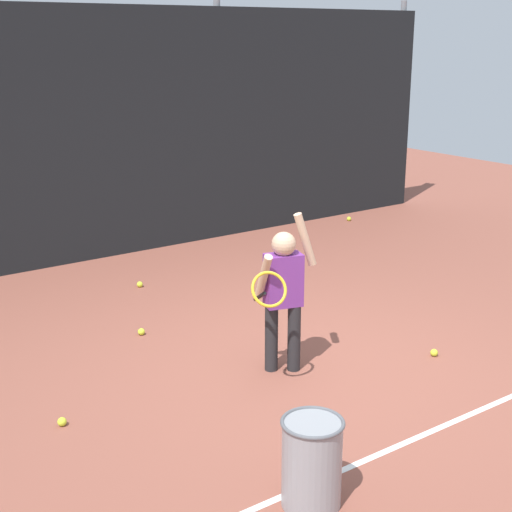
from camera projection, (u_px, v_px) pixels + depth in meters
The scene contains 12 objects.
ground_plane at pixel (311, 367), 6.34m from camera, with size 20.00×20.00×0.00m, color brown.
court_line_baseline at pixel (430, 432), 5.30m from camera, with size 9.00×0.05×0.00m, color white.
back_fence_windscreen at pixel (102, 136), 9.07m from camera, with size 10.64×0.08×3.07m, color black.
fence_post_2 at pixel (218, 120), 10.05m from camera, with size 0.09×0.09×3.22m, color slate.
fence_post_3 at pixel (398, 106), 11.96m from camera, with size 0.09×0.09×3.22m, color slate.
tennis_player at pixel (283, 289), 6.06m from camera, with size 0.83×0.57×1.35m.
ball_hopper at pixel (312, 462), 4.42m from camera, with size 0.38×0.38×0.56m.
tennis_ball_0 at pixel (349, 219), 11.25m from camera, with size 0.07×0.07×0.07m, color #CCE033.
tennis_ball_1 at pixel (141, 332), 7.00m from camera, with size 0.07×0.07×0.07m, color #CCE033.
tennis_ball_3 at pixel (434, 353), 6.54m from camera, with size 0.07×0.07×0.07m, color #CCE033.
tennis_ball_4 at pixel (62, 422), 5.38m from camera, with size 0.07×0.07×0.07m, color #CCE033.
tennis_ball_5 at pixel (140, 284), 8.32m from camera, with size 0.07×0.07×0.07m, color #CCE033.
Camera 1 is at (-3.75, -4.45, 2.73)m, focal length 52.14 mm.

